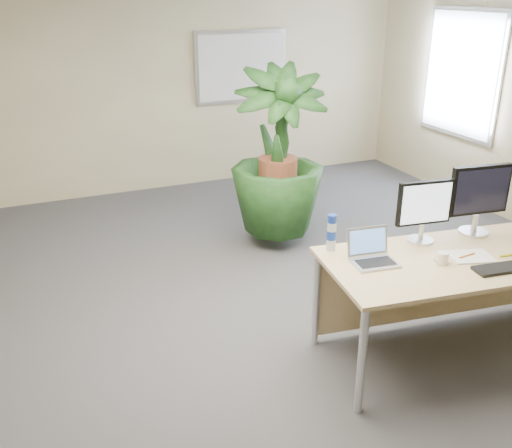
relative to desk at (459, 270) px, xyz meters
name	(u,v)px	position (x,y,z in m)	size (l,w,h in m)	color
floor	(288,342)	(-1.13, 0.50, -0.63)	(8.00, 8.00, 0.00)	#414045
back_wall	(153,87)	(-1.13, 4.50, 0.72)	(7.00, 0.04, 2.70)	tan
whiteboard	(241,67)	(0.07, 4.47, 0.92)	(1.30, 0.04, 0.95)	#BDBCC2
window	(461,74)	(2.34, 2.80, 0.92)	(0.04, 1.30, 1.55)	#BDBCC2
desk	(459,270)	(0.00, 0.00, 0.00)	(2.20, 1.15, 0.81)	tan
floor_plant	(278,175)	(-0.42, 2.24, 0.12)	(0.84, 0.84, 1.50)	#143613
monitor_left	(424,208)	(-0.20, 0.22, 0.44)	(0.42, 0.19, 0.47)	silver
monitor_right	(479,195)	(0.26, 0.18, 0.48)	(0.49, 0.22, 0.54)	silver
laptop	(372,253)	(-0.72, 0.10, 0.23)	(0.33, 0.30, 0.22)	#B5B6BA
keyboard	(504,268)	(0.02, -0.37, 0.18)	(0.41, 0.14, 0.02)	black
coffee_mug	(442,258)	(-0.30, -0.13, 0.21)	(0.11, 0.07, 0.08)	white
spiral_notebook	(471,257)	(-0.05, -0.13, 0.18)	(0.28, 0.21, 0.01)	silver
orange_pen	(467,255)	(-0.08, -0.13, 0.19)	(0.01, 0.01, 0.15)	orange
yellow_highlighter	(507,255)	(0.20, -0.22, 0.18)	(0.02, 0.02, 0.12)	yellow
water_bottle	(331,233)	(-0.88, 0.36, 0.30)	(0.07, 0.07, 0.27)	silver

